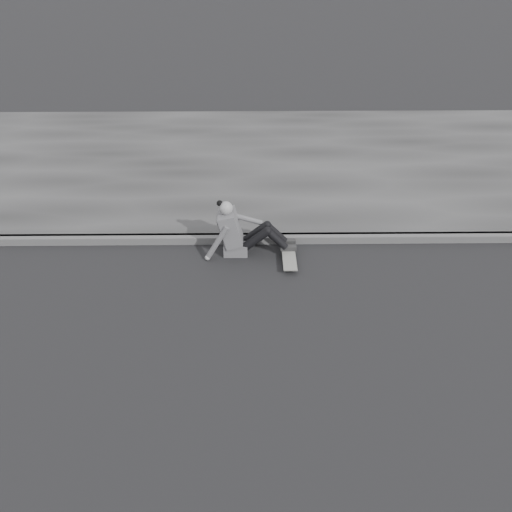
{
  "coord_description": "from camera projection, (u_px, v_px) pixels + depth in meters",
  "views": [
    {
      "loc": [
        -0.6,
        -5.12,
        4.65
      ],
      "look_at": [
        -0.53,
        1.38,
        0.5
      ],
      "focal_mm": 40.0,
      "sensor_mm": 36.0,
      "label": 1
    }
  ],
  "objects": [
    {
      "name": "sidewalk",
      "position": [
        280.0,
        162.0,
        11.51
      ],
      "size": [
        24.0,
        6.0,
        0.12
      ],
      "primitive_type": "cube",
      "color": "#323232",
      "rests_on": "ground"
    },
    {
      "name": "seated_woman",
      "position": [
        240.0,
        232.0,
        8.54
      ],
      "size": [
        1.38,
        0.46,
        0.88
      ],
      "color": "#565658",
      "rests_on": "ground"
    },
    {
      "name": "ground",
      "position": [
        301.0,
        353.0,
        6.82
      ],
      "size": [
        80.0,
        80.0,
        0.0
      ],
      "primitive_type": "plane",
      "color": "black",
      "rests_on": "ground"
    },
    {
      "name": "curb",
      "position": [
        289.0,
        238.0,
        8.97
      ],
      "size": [
        24.0,
        0.16,
        0.12
      ],
      "primitive_type": "cube",
      "color": "#4D4D4D",
      "rests_on": "ground"
    },
    {
      "name": "skateboard",
      "position": [
        289.0,
        257.0,
        8.5
      ],
      "size": [
        0.2,
        0.78,
        0.09
      ],
      "color": "#A4A39E",
      "rests_on": "ground"
    }
  ]
}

